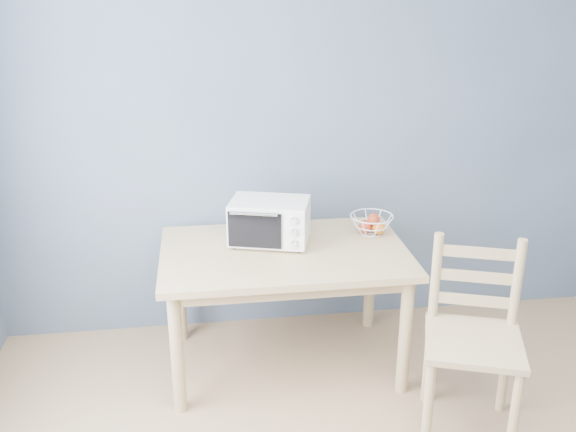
{
  "coord_description": "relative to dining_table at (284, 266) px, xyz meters",
  "views": [
    {
      "loc": [
        -0.69,
        -1.62,
        2.21
      ],
      "look_at": [
        -0.22,
        1.76,
        0.93
      ],
      "focal_mm": 40.0,
      "sensor_mm": 36.0,
      "label": 1
    }
  ],
  "objects": [
    {
      "name": "dining_table",
      "position": [
        0.0,
        0.0,
        0.0
      ],
      "size": [
        1.4,
        0.9,
        0.75
      ],
      "color": "tan",
      "rests_on": "ground"
    },
    {
      "name": "fruit_basket",
      "position": [
        0.55,
        0.16,
        0.17
      ],
      "size": [
        0.28,
        0.28,
        0.13
      ],
      "rotation": [
        0.0,
        0.0,
        0.06
      ],
      "color": "white",
      "rests_on": "dining_table"
    },
    {
      "name": "toaster_oven",
      "position": [
        -0.09,
        0.12,
        0.24
      ],
      "size": [
        0.51,
        0.41,
        0.26
      ],
      "rotation": [
        0.0,
        0.0,
        -0.28
      ],
      "color": "white",
      "rests_on": "dining_table"
    },
    {
      "name": "room",
      "position": [
        0.25,
        -1.7,
        0.65
      ],
      "size": [
        4.01,
        4.51,
        2.61
      ],
      "color": "#A37D5A",
      "rests_on": "ground"
    },
    {
      "name": "dining_chair",
      "position": [
        0.86,
        -0.69,
        -0.16
      ],
      "size": [
        0.6,
        0.6,
        1.0
      ],
      "rotation": [
        0.0,
        0.0,
        -0.34
      ],
      "color": "tan",
      "rests_on": "ground"
    }
  ]
}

